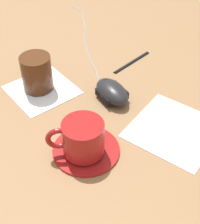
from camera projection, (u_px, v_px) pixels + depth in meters
ground_plane at (91, 108)px, 0.75m from camera, size 3.00×3.00×0.00m
saucer at (86, 149)px, 0.66m from camera, size 0.13×0.13×0.01m
coffee_cup at (82, 138)px, 0.63m from camera, size 0.11×0.08×0.07m
computer_mouse at (112, 92)px, 0.77m from camera, size 0.08×0.11×0.04m
mouse_cable at (86, 38)px, 0.98m from camera, size 0.05×0.45×0.00m
napkin_under_glass at (42, 90)px, 0.80m from camera, size 0.18×0.18×0.00m
drinking_glass at (37, 73)px, 0.78m from camera, size 0.07×0.07×0.08m
napkin_spare at (174, 129)px, 0.70m from camera, size 0.23×0.23×0.00m
pen at (133, 61)px, 0.89m from camera, size 0.13×0.08×0.01m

